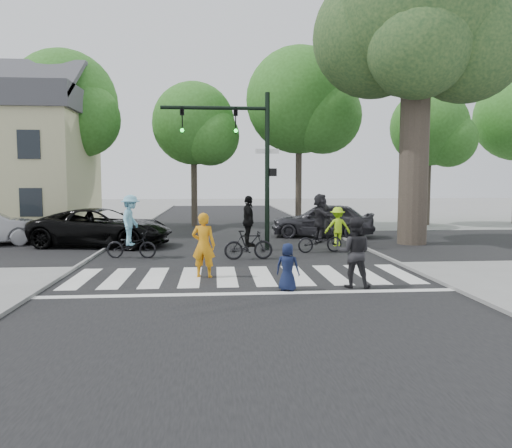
{
  "coord_description": "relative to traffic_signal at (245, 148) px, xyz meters",
  "views": [
    {
      "loc": [
        -0.83,
        -12.84,
        2.7
      ],
      "look_at": [
        0.5,
        3.0,
        1.3
      ],
      "focal_mm": 35.0,
      "sensor_mm": 36.0,
      "label": 1
    }
  ],
  "objects": [
    {
      "name": "pedestrian_child",
      "position": [
        0.59,
        -7.14,
        -3.31
      ],
      "size": [
        0.67,
        0.55,
        1.18
      ],
      "primitive_type": "imported",
      "rotation": [
        0.0,
        0.0,
        2.79
      ],
      "color": "#131B3C",
      "rests_on": "ground"
    },
    {
      "name": "bg_tree_3",
      "position": [
        3.95,
        9.07,
        3.04
      ],
      "size": [
        6.3,
        6.0,
        10.2
      ],
      "color": "brown",
      "rests_on": "ground"
    },
    {
      "name": "crosswalk",
      "position": [
        -0.35,
        -5.54,
        -3.89
      ],
      "size": [
        10.0,
        3.85,
        0.01
      ],
      "color": "silver",
      "rests_on": "ground"
    },
    {
      "name": "bystander_dark",
      "position": [
        3.48,
        1.78,
        -3.05
      ],
      "size": [
        0.7,
        0.54,
        1.71
      ],
      "primitive_type": "imported",
      "rotation": [
        0.0,
        0.0,
        2.91
      ],
      "color": "black",
      "rests_on": "ground"
    },
    {
      "name": "bg_tree_4",
      "position": [
        11.88,
        9.93,
        1.73
      ],
      "size": [
        4.83,
        4.6,
        8.15
      ],
      "color": "brown",
      "rests_on": "ground"
    },
    {
      "name": "cyclist_mid",
      "position": [
        -0.03,
        -2.23,
        -3.01
      ],
      "size": [
        1.7,
        1.05,
        2.18
      ],
      "color": "black",
      "rests_on": "ground"
    },
    {
      "name": "cyclist_right",
      "position": [
        2.75,
        -0.81,
        -2.92
      ],
      "size": [
        1.82,
        1.69,
        2.2
      ],
      "color": "black",
      "rests_on": "ground"
    },
    {
      "name": "car_grey",
      "position": [
        3.95,
        4.16,
        -3.08
      ],
      "size": [
        5.11,
        2.96,
        1.64
      ],
      "primitive_type": "imported",
      "rotation": [
        0.0,
        0.0,
        -1.8
      ],
      "color": "#302F35",
      "rests_on": "ground"
    },
    {
      "name": "bystander_hivis",
      "position": [
        3.84,
        0.89,
        -3.1
      ],
      "size": [
        1.07,
        0.65,
        1.61
      ],
      "primitive_type": "imported",
      "rotation": [
        0.0,
        0.0,
        3.09
      ],
      "color": "#BAFF1C",
      "rests_on": "ground"
    },
    {
      "name": "house",
      "position": [
        -11.85,
        7.78,
        -0.1
      ],
      "size": [
        8.4,
        8.1,
        8.82
      ],
      "color": "beige",
      "rests_on": "ground"
    },
    {
      "name": "ground",
      "position": [
        -0.35,
        -6.2,
        -3.9
      ],
      "size": [
        120.0,
        120.0,
        0.0
      ],
      "primitive_type": "plane",
      "color": "gray",
      "rests_on": "ground"
    },
    {
      "name": "road_cross",
      "position": [
        -0.35,
        1.8,
        -3.89
      ],
      "size": [
        70.0,
        10.0,
        0.01
      ],
      "primitive_type": "cube",
      "color": "black",
      "rests_on": "ground"
    },
    {
      "name": "eucalyptus",
      "position": [
        7.18,
        1.47,
        5.18
      ],
      "size": [
        8.3,
        7.2,
        13.0
      ],
      "color": "brown",
      "rests_on": "ground"
    },
    {
      "name": "cyclist_left",
      "position": [
        -4.06,
        -1.63,
        -2.95
      ],
      "size": [
        1.8,
        1.21,
        2.2
      ],
      "color": "black",
      "rests_on": "ground"
    },
    {
      "name": "pedestrian_woman",
      "position": [
        -1.49,
        -5.27,
        -3.0
      ],
      "size": [
        0.74,
        0.57,
        1.81
      ],
      "primitive_type": "imported",
      "rotation": [
        0.0,
        0.0,
        2.92
      ],
      "color": "orange",
      "rests_on": "ground"
    },
    {
      "name": "traffic_signal",
      "position": [
        0.0,
        0.0,
        0.0
      ],
      "size": [
        4.45,
        0.29,
        6.0
      ],
      "color": "black",
      "rests_on": "ground"
    },
    {
      "name": "curb_right",
      "position": [
        4.7,
        -1.2,
        -3.85
      ],
      "size": [
        0.1,
        70.0,
        0.1
      ],
      "primitive_type": "cube",
      "color": "gray",
      "rests_on": "ground"
    },
    {
      "name": "road_stem",
      "position": [
        -0.35,
        -1.2,
        -3.9
      ],
      "size": [
        10.0,
        70.0,
        0.01
      ],
      "primitive_type": "cube",
      "color": "black",
      "rests_on": "ground"
    },
    {
      "name": "bg_tree_2",
      "position": [
        -2.11,
        10.42,
        1.88
      ],
      "size": [
        5.04,
        4.8,
        8.4
      ],
      "color": "brown",
      "rests_on": "ground"
    },
    {
      "name": "car_suv",
      "position": [
        -5.73,
        1.61,
        -3.12
      ],
      "size": [
        6.03,
        3.69,
        1.56
      ],
      "primitive_type": "imported",
      "rotation": [
        0.0,
        0.0,
        1.36
      ],
      "color": "black",
      "rests_on": "ground"
    },
    {
      "name": "pedestrian_adult",
      "position": [
        2.31,
        -6.91,
        -3.01
      ],
      "size": [
        1.01,
        0.88,
        1.78
      ],
      "primitive_type": "imported",
      "rotation": [
        0.0,
        0.0,
        2.87
      ],
      "color": "black",
      "rests_on": "ground"
    },
    {
      "name": "bg_tree_1",
      "position": [
        -9.06,
        9.28,
        2.75
      ],
      "size": [
        6.09,
        5.8,
        9.8
      ],
      "color": "brown",
      "rests_on": "ground"
    },
    {
      "name": "curb_left",
      "position": [
        -5.4,
        -1.2,
        -3.85
      ],
      "size": [
        0.1,
        70.0,
        0.1
      ],
      "primitive_type": "cube",
      "color": "gray",
      "rests_on": "ground"
    }
  ]
}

